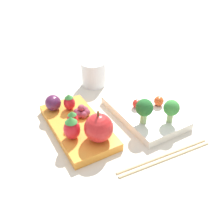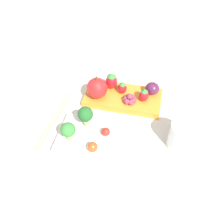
% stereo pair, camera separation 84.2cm
% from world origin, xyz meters
% --- Properties ---
extents(ground_plane, '(4.00, 4.00, 0.00)m').
position_xyz_m(ground_plane, '(0.00, 0.00, 0.00)').
color(ground_plane, beige).
extents(bento_box_savoury, '(0.21, 0.14, 0.02)m').
position_xyz_m(bento_box_savoury, '(0.01, 0.09, 0.01)').
color(bento_box_savoury, silver).
rests_on(bento_box_savoury, ground_plane).
extents(bento_box_fruit, '(0.22, 0.12, 0.02)m').
position_xyz_m(bento_box_fruit, '(-0.01, -0.08, 0.01)').
color(bento_box_fruit, orange).
rests_on(bento_box_fruit, ground_plane).
extents(broccoli_floret_0, '(0.04, 0.04, 0.06)m').
position_xyz_m(broccoli_floret_0, '(0.06, 0.06, 0.06)').
color(broccoli_floret_0, '#93B770').
rests_on(broccoli_floret_0, bento_box_savoury).
extents(broccoli_floret_1, '(0.04, 0.04, 0.05)m').
position_xyz_m(broccoli_floret_1, '(0.08, 0.11, 0.05)').
color(broccoli_floret_1, '#93B770').
rests_on(broccoli_floret_1, bento_box_savoury).
extents(cherry_tomato_0, '(0.02, 0.02, 0.02)m').
position_xyz_m(cherry_tomato_0, '(0.02, 0.12, 0.03)').
color(cherry_tomato_0, '#DB4C1E').
rests_on(cherry_tomato_0, bento_box_savoury).
extents(cherry_tomato_1, '(0.02, 0.02, 0.02)m').
position_xyz_m(cherry_tomato_1, '(0.00, 0.07, 0.03)').
color(cherry_tomato_1, red).
rests_on(cherry_tomato_1, bento_box_savoury).
extents(apple, '(0.06, 0.06, 0.07)m').
position_xyz_m(apple, '(0.06, -0.05, 0.05)').
color(apple, red).
rests_on(apple, bento_box_fruit).
extents(strawberry_0, '(0.03, 0.03, 0.04)m').
position_xyz_m(strawberry_0, '(-0.06, -0.07, 0.04)').
color(strawberry_0, red).
rests_on(strawberry_0, bento_box_fruit).
extents(strawberry_1, '(0.03, 0.03, 0.05)m').
position_xyz_m(strawberry_1, '(0.04, -0.10, 0.04)').
color(strawberry_1, red).
rests_on(strawberry_1, bento_box_fruit).
extents(strawberry_2, '(0.03, 0.03, 0.04)m').
position_xyz_m(strawberry_2, '(0.00, -0.09, 0.04)').
color(strawberry_2, red).
rests_on(strawberry_2, bento_box_fruit).
extents(plum, '(0.04, 0.04, 0.04)m').
position_xyz_m(plum, '(-0.08, -0.11, 0.04)').
color(plum, '#511E42').
rests_on(plum, bento_box_fruit).
extents(grape_cluster, '(0.04, 0.04, 0.03)m').
position_xyz_m(grape_cluster, '(-0.03, -0.06, 0.03)').
color(grape_cluster, '#93384C').
rests_on(grape_cluster, bento_box_fruit).
extents(drinking_cup, '(0.07, 0.07, 0.07)m').
position_xyz_m(drinking_cup, '(-0.18, 0.04, 0.04)').
color(drinking_cup, silver).
rests_on(drinking_cup, ground_plane).
extents(chopsticks_pair, '(0.02, 0.21, 0.01)m').
position_xyz_m(chopsticks_pair, '(0.15, 0.05, 0.00)').
color(chopsticks_pair, tan).
rests_on(chopsticks_pair, ground_plane).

